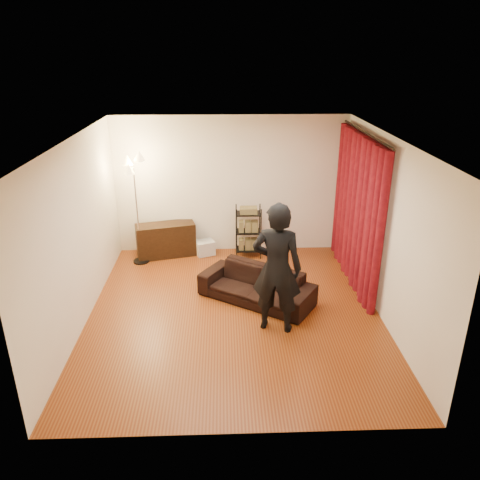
{
  "coord_description": "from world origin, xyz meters",
  "views": [
    {
      "loc": [
        -0.14,
        -6.35,
        3.85
      ],
      "look_at": [
        0.1,
        0.3,
        1.1
      ],
      "focal_mm": 35.0,
      "sensor_mm": 36.0,
      "label": 1
    }
  ],
  "objects_px": {
    "person": "(277,268)",
    "storage_boxes": "(205,248)",
    "media_cabinet": "(166,240)",
    "wire_shelf": "(248,232)",
    "floor_lamp": "(137,211)",
    "sofa": "(256,285)"
  },
  "relations": [
    {
      "from": "storage_boxes",
      "to": "floor_lamp",
      "type": "height_order",
      "value": "floor_lamp"
    },
    {
      "from": "person",
      "to": "media_cabinet",
      "type": "relative_size",
      "value": 1.72
    },
    {
      "from": "media_cabinet",
      "to": "floor_lamp",
      "type": "height_order",
      "value": "floor_lamp"
    },
    {
      "from": "floor_lamp",
      "to": "media_cabinet",
      "type": "bearing_deg",
      "value": 32.56
    },
    {
      "from": "person",
      "to": "floor_lamp",
      "type": "relative_size",
      "value": 0.94
    },
    {
      "from": "sofa",
      "to": "floor_lamp",
      "type": "bearing_deg",
      "value": 177.1
    },
    {
      "from": "floor_lamp",
      "to": "storage_boxes",
      "type": "bearing_deg",
      "value": 13.39
    },
    {
      "from": "media_cabinet",
      "to": "wire_shelf",
      "type": "relative_size",
      "value": 1.1
    },
    {
      "from": "media_cabinet",
      "to": "storage_boxes",
      "type": "relative_size",
      "value": 3.21
    },
    {
      "from": "sofa",
      "to": "floor_lamp",
      "type": "relative_size",
      "value": 0.89
    },
    {
      "from": "floor_lamp",
      "to": "person",
      "type": "bearing_deg",
      "value": -45.52
    },
    {
      "from": "person",
      "to": "storage_boxes",
      "type": "relative_size",
      "value": 5.5
    },
    {
      "from": "person",
      "to": "floor_lamp",
      "type": "distance_m",
      "value": 3.35
    },
    {
      "from": "media_cabinet",
      "to": "wire_shelf",
      "type": "bearing_deg",
      "value": -17.31
    },
    {
      "from": "person",
      "to": "wire_shelf",
      "type": "relative_size",
      "value": 1.89
    },
    {
      "from": "media_cabinet",
      "to": "wire_shelf",
      "type": "distance_m",
      "value": 1.64
    },
    {
      "from": "sofa",
      "to": "wire_shelf",
      "type": "xyz_separation_m",
      "value": [
        -0.04,
        1.78,
        0.24
      ]
    },
    {
      "from": "media_cabinet",
      "to": "floor_lamp",
      "type": "distance_m",
      "value": 0.89
    },
    {
      "from": "storage_boxes",
      "to": "sofa",
      "type": "bearing_deg",
      "value": -64.14
    },
    {
      "from": "person",
      "to": "storage_boxes",
      "type": "height_order",
      "value": "person"
    },
    {
      "from": "storage_boxes",
      "to": "wire_shelf",
      "type": "xyz_separation_m",
      "value": [
        0.86,
        -0.08,
        0.37
      ]
    },
    {
      "from": "media_cabinet",
      "to": "floor_lamp",
      "type": "xyz_separation_m",
      "value": [
        -0.46,
        -0.29,
        0.71
      ]
    }
  ]
}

